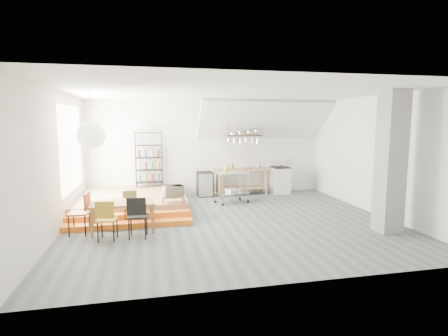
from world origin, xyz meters
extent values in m
plane|color=#515C5E|center=(0.00, 0.00, 0.00)|extent=(8.00, 8.00, 0.00)
cube|color=silver|center=(0.00, 3.50, 1.60)|extent=(8.00, 0.04, 3.20)
cube|color=silver|center=(-4.00, 0.00, 1.60)|extent=(0.04, 7.00, 3.20)
cube|color=silver|center=(4.00, 0.00, 1.60)|extent=(0.04, 7.00, 3.20)
cube|color=white|center=(0.00, 0.00, 3.20)|extent=(8.00, 7.00, 0.02)
cube|color=white|center=(1.80, 2.90, 2.55)|extent=(4.40, 1.44, 1.32)
cube|color=white|center=(-3.98, 1.50, 1.80)|extent=(0.02, 2.50, 2.20)
cube|color=#A37751|center=(-2.50, 2.00, 0.20)|extent=(3.00, 3.00, 0.40)
cube|color=orange|center=(-2.50, 0.05, 0.07)|extent=(3.00, 0.35, 0.13)
cube|color=orange|center=(-2.50, 0.40, 0.13)|extent=(3.00, 0.35, 0.27)
cube|color=gray|center=(3.30, -1.50, 1.60)|extent=(0.50, 0.50, 3.20)
cube|color=#A37751|center=(1.10, 3.15, 0.88)|extent=(1.80, 0.60, 0.06)
cube|color=#A37751|center=(1.10, 3.15, 0.25)|extent=(1.70, 0.55, 0.04)
cube|color=#A37751|center=(1.92, 3.37, 0.43)|extent=(0.06, 0.06, 0.86)
cube|color=#A37751|center=(0.28, 3.37, 0.43)|extent=(0.06, 0.06, 0.86)
cube|color=#A37751|center=(1.92, 2.93, 0.43)|extent=(0.06, 0.06, 0.86)
cube|color=#A37751|center=(0.28, 2.93, 0.43)|extent=(0.06, 0.06, 0.86)
cube|color=white|center=(2.50, 3.15, 0.45)|extent=(0.60, 0.60, 0.90)
cube|color=black|center=(2.50, 3.15, 0.92)|extent=(0.58, 0.58, 0.03)
cube|color=white|center=(2.50, 3.43, 1.05)|extent=(0.60, 0.05, 0.25)
cylinder|color=black|center=(2.64, 3.29, 0.94)|extent=(0.18, 0.18, 0.02)
cylinder|color=black|center=(2.36, 3.29, 0.94)|extent=(0.18, 0.18, 0.02)
cylinder|color=black|center=(2.64, 3.01, 0.94)|extent=(0.18, 0.18, 0.02)
cylinder|color=black|center=(2.36, 3.01, 0.94)|extent=(0.18, 0.18, 0.02)
cube|color=#412A1A|center=(1.10, 2.95, 2.05)|extent=(1.20, 0.50, 0.05)
cylinder|color=black|center=(0.60, 2.95, 2.62)|extent=(0.02, 0.02, 1.15)
cylinder|color=black|center=(1.60, 2.95, 2.62)|extent=(0.02, 0.02, 1.15)
cylinder|color=silver|center=(0.60, 2.90, 1.91)|extent=(0.16, 0.16, 0.12)
cylinder|color=silver|center=(0.80, 2.90, 1.89)|extent=(0.20, 0.20, 0.16)
cylinder|color=silver|center=(1.00, 2.90, 1.87)|extent=(0.16, 0.16, 0.20)
cylinder|color=silver|center=(1.20, 2.90, 1.91)|extent=(0.20, 0.20, 0.12)
cylinder|color=silver|center=(1.40, 2.90, 1.89)|extent=(0.16, 0.16, 0.16)
cylinder|color=silver|center=(1.60, 2.90, 1.87)|extent=(0.20, 0.20, 0.20)
cylinder|color=black|center=(-1.58, 3.38, 1.30)|extent=(0.02, 0.02, 1.80)
cylinder|color=black|center=(-2.42, 3.38, 1.30)|extent=(0.02, 0.02, 1.80)
cylinder|color=black|center=(-1.58, 3.02, 1.30)|extent=(0.02, 0.02, 1.80)
cylinder|color=black|center=(-2.42, 3.02, 1.30)|extent=(0.02, 0.02, 1.80)
cube|color=black|center=(-2.00, 3.20, 0.55)|extent=(0.88, 0.38, 0.02)
cube|color=black|center=(-2.00, 3.20, 0.95)|extent=(0.88, 0.38, 0.02)
cube|color=black|center=(-2.00, 3.20, 1.35)|extent=(0.88, 0.38, 0.02)
cube|color=black|center=(-2.00, 3.20, 1.75)|extent=(0.88, 0.38, 0.02)
cube|color=black|center=(-2.00, 3.20, 2.15)|extent=(0.88, 0.38, 0.03)
cylinder|color=#2F7733|center=(-2.00, 3.20, 0.69)|extent=(0.07, 0.07, 0.24)
cylinder|color=#A57B1B|center=(-2.00, 3.20, 1.09)|extent=(0.07, 0.07, 0.24)
cylinder|color=maroon|center=(-2.00, 3.20, 1.49)|extent=(0.07, 0.07, 0.24)
cube|color=#A37751|center=(-1.40, 0.75, 0.55)|extent=(0.60, 0.40, 0.03)
cylinder|color=black|center=(-1.13, 0.92, 0.47)|extent=(0.02, 0.02, 0.13)
cylinder|color=black|center=(-1.67, 0.92, 0.47)|extent=(0.02, 0.02, 0.13)
cylinder|color=black|center=(-1.13, 0.58, 0.47)|extent=(0.02, 0.02, 0.13)
cylinder|color=black|center=(-1.67, 0.58, 0.47)|extent=(0.02, 0.02, 0.13)
sphere|color=white|center=(-3.21, -0.24, 2.20)|extent=(0.60, 0.60, 0.60)
cube|color=brown|center=(-2.61, -0.20, 0.65)|extent=(1.48, 0.89, 0.05)
cube|color=brown|center=(-1.99, 0.18, 0.31)|extent=(0.07, 0.07, 0.63)
cube|color=brown|center=(-3.27, 0.10, 0.31)|extent=(0.07, 0.07, 0.63)
cube|color=brown|center=(-1.95, -0.50, 0.31)|extent=(0.07, 0.07, 0.63)
cube|color=brown|center=(-3.23, -0.58, 0.31)|extent=(0.07, 0.07, 0.63)
cube|color=gold|center=(-2.88, -0.80, 0.45)|extent=(0.45, 0.45, 0.04)
cube|color=gold|center=(-2.91, -0.98, 0.70)|extent=(0.38, 0.09, 0.35)
cylinder|color=black|center=(-3.06, -0.94, 0.22)|extent=(0.03, 0.03, 0.44)
cylinder|color=black|center=(-2.74, -0.98, 0.22)|extent=(0.03, 0.03, 0.44)
cylinder|color=black|center=(-3.02, -0.62, 0.22)|extent=(0.03, 0.03, 0.44)
cylinder|color=black|center=(-2.70, -0.66, 0.22)|extent=(0.03, 0.03, 0.44)
cube|color=black|center=(-2.26, -0.76, 0.47)|extent=(0.45, 0.45, 0.04)
cube|color=black|center=(-2.27, -0.95, 0.74)|extent=(0.40, 0.07, 0.37)
cylinder|color=black|center=(-2.44, -0.91, 0.23)|extent=(0.03, 0.03, 0.46)
cylinder|color=black|center=(-2.10, -0.94, 0.23)|extent=(0.03, 0.03, 0.46)
cylinder|color=black|center=(-2.41, -0.58, 0.23)|extent=(0.03, 0.03, 0.46)
cylinder|color=black|center=(-2.08, -0.60, 0.23)|extent=(0.03, 0.03, 0.46)
cube|color=brown|center=(-2.47, 0.39, 0.41)|extent=(0.41, 0.41, 0.04)
cube|color=brown|center=(-2.49, 0.55, 0.63)|extent=(0.35, 0.08, 0.32)
cylinder|color=black|center=(-2.34, 0.55, 0.20)|extent=(0.03, 0.03, 0.40)
cylinder|color=black|center=(-2.63, 0.51, 0.20)|extent=(0.03, 0.03, 0.40)
cylinder|color=black|center=(-2.30, 0.27, 0.20)|extent=(0.03, 0.03, 0.40)
cylinder|color=black|center=(-2.59, 0.23, 0.20)|extent=(0.03, 0.03, 0.40)
cube|color=#C44D1C|center=(-3.54, -0.26, 0.48)|extent=(0.47, 0.47, 0.04)
cube|color=#C44D1C|center=(-3.35, -0.28, 0.75)|extent=(0.09, 0.41, 0.38)
cylinder|color=black|center=(-3.39, -0.45, 0.24)|extent=(0.03, 0.03, 0.47)
cylinder|color=black|center=(-3.36, -0.11, 0.24)|extent=(0.03, 0.03, 0.47)
cylinder|color=black|center=(-3.73, -0.41, 0.24)|extent=(0.03, 0.03, 0.47)
cylinder|color=black|center=(-3.70, -0.07, 0.24)|extent=(0.03, 0.03, 0.47)
cube|color=silver|center=(0.48, 2.01, 0.94)|extent=(1.08, 0.80, 0.04)
cube|color=silver|center=(0.48, 2.01, 0.32)|extent=(1.08, 0.80, 0.03)
cylinder|color=silver|center=(0.83, 2.36, 0.48)|extent=(0.03, 0.03, 0.92)
sphere|color=black|center=(0.83, 2.36, 0.04)|extent=(0.09, 0.09, 0.09)
cylinder|color=silver|center=(-0.02, 2.10, 0.48)|extent=(0.03, 0.03, 0.92)
sphere|color=black|center=(-0.02, 2.10, 0.04)|extent=(0.09, 0.09, 0.09)
cylinder|color=silver|center=(0.97, 1.91, 0.48)|extent=(0.03, 0.03, 0.92)
sphere|color=black|center=(0.97, 1.91, 0.04)|extent=(0.09, 0.09, 0.09)
cylinder|color=silver|center=(0.12, 1.65, 0.48)|extent=(0.03, 0.03, 0.92)
sphere|color=black|center=(0.12, 1.65, 0.04)|extent=(0.09, 0.09, 0.09)
cube|color=black|center=(-0.19, 3.20, 0.42)|extent=(0.49, 0.49, 0.83)
imported|color=beige|center=(-1.40, 0.75, 0.70)|extent=(0.57, 0.46, 0.27)
imported|color=silver|center=(1.33, 3.10, 0.94)|extent=(0.24, 0.24, 0.05)
camera|label=1|loc=(-1.97, -8.30, 2.48)|focal=28.00mm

